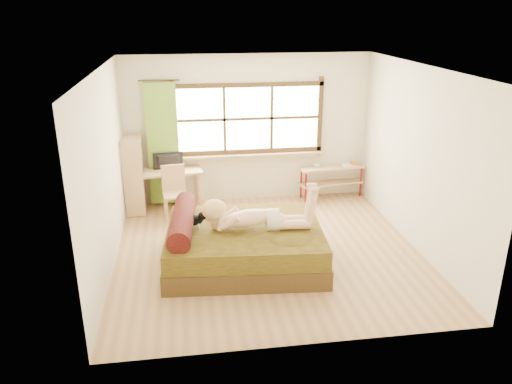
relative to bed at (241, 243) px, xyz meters
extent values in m
plane|color=#9E754C|center=(0.45, 0.29, -0.30)|extent=(4.50, 4.50, 0.00)
plane|color=white|center=(0.45, 0.29, 2.40)|extent=(4.50, 4.50, 0.00)
plane|color=silver|center=(0.45, 2.54, 1.05)|extent=(4.50, 0.00, 4.50)
plane|color=silver|center=(0.45, -1.96, 1.05)|extent=(4.50, 0.00, 4.50)
plane|color=silver|center=(-1.80, 0.29, 1.05)|extent=(0.00, 4.50, 4.50)
plane|color=silver|center=(2.70, 0.29, 1.05)|extent=(0.00, 4.50, 4.50)
cube|color=#FFEDBF|center=(0.45, 2.53, 1.25)|extent=(2.60, 0.01, 1.30)
cube|color=#9D8655|center=(0.45, 2.46, 0.58)|extent=(2.80, 0.16, 0.04)
cube|color=#4B7B21|center=(-1.10, 2.42, 0.85)|extent=(0.55, 0.10, 2.20)
cube|color=#32210F|center=(0.05, 0.00, -0.16)|extent=(2.33, 1.93, 0.28)
cube|color=#36270C|center=(0.05, 0.00, 0.11)|extent=(2.29, 1.89, 0.28)
cylinder|color=black|center=(-0.80, 0.06, 0.38)|extent=(0.43, 1.52, 0.31)
cube|color=#9D8655|center=(-1.03, 2.24, 0.41)|extent=(1.21, 0.66, 0.04)
cube|color=#9D8655|center=(-1.53, 1.96, 0.05)|extent=(0.05, 0.05, 0.69)
cube|color=#9D8655|center=(-0.47, 2.09, 0.05)|extent=(0.05, 0.05, 0.69)
cube|color=#9D8655|center=(-1.58, 2.39, 0.05)|extent=(0.05, 0.05, 0.69)
cube|color=#9D8655|center=(-0.52, 2.51, 0.05)|extent=(0.05, 0.05, 0.69)
imported|color=black|center=(-1.03, 2.29, 0.58)|extent=(0.53, 0.13, 0.30)
cube|color=#9D8655|center=(-0.93, 1.79, 0.13)|extent=(0.45, 0.45, 0.04)
cube|color=#9D8655|center=(-0.95, 1.97, 0.38)|extent=(0.41, 0.09, 0.46)
cube|color=#9D8655|center=(-1.08, 1.60, -0.10)|extent=(0.04, 0.04, 0.41)
cube|color=#9D8655|center=(-0.73, 1.64, -0.10)|extent=(0.04, 0.04, 0.41)
cube|color=#9D8655|center=(-1.12, 1.94, -0.10)|extent=(0.04, 0.04, 0.41)
cube|color=#9D8655|center=(-0.77, 1.98, -0.10)|extent=(0.04, 0.04, 0.41)
cube|color=#9D8655|center=(2.02, 2.36, 0.30)|extent=(1.27, 0.48, 0.04)
cube|color=#9D8655|center=(2.02, 2.36, -0.01)|extent=(1.27, 0.48, 0.03)
cylinder|color=maroon|center=(1.48, 2.16, 0.01)|extent=(0.04, 0.04, 0.62)
cylinder|color=maroon|center=(2.60, 2.31, 0.01)|extent=(0.04, 0.04, 0.62)
cylinder|color=maroon|center=(1.44, 2.40, 0.01)|extent=(0.04, 0.04, 0.62)
cylinder|color=maroon|center=(2.57, 2.56, 0.01)|extent=(0.04, 0.04, 0.62)
cube|color=#CD7C33|center=(2.48, 2.42, 0.36)|extent=(0.12, 0.12, 0.08)
imported|color=gray|center=(1.72, 2.36, 0.36)|extent=(0.12, 0.12, 0.09)
imported|color=gray|center=(2.22, 2.36, 0.33)|extent=(0.22, 0.27, 0.02)
cube|color=#9D8655|center=(-1.63, 2.18, -0.24)|extent=(0.36, 0.57, 0.03)
cube|color=#9D8655|center=(-1.63, 2.18, 0.18)|extent=(0.36, 0.57, 0.03)
cube|color=#9D8655|center=(-1.63, 2.18, 0.60)|extent=(0.36, 0.57, 0.03)
cube|color=#9D8655|center=(-1.63, 2.18, 1.02)|extent=(0.36, 0.57, 0.03)
cube|color=#9D8655|center=(-1.62, 1.90, 0.39)|extent=(0.33, 0.05, 1.36)
cube|color=#9D8655|center=(-1.65, 2.46, 0.39)|extent=(0.33, 0.05, 1.36)
camera|label=1|loc=(-0.71, -6.36, 3.17)|focal=35.00mm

